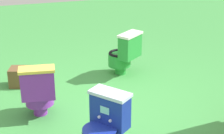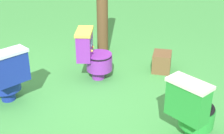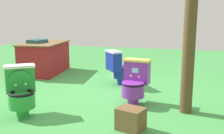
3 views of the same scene
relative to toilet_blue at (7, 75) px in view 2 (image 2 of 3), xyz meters
name	(u,v)px [view 2 (image 2 of 3)]	position (x,y,z in m)	size (l,w,h in m)	color
ground	(73,104)	(-0.78, 0.13, -0.37)	(14.00, 14.00, 0.00)	#429947
toilet_blue	(7,75)	(0.00, 0.00, 0.00)	(0.62, 0.64, 0.73)	#192D9E
toilet_green	(193,109)	(-2.03, 0.92, 0.00)	(0.63, 0.62, 0.73)	green
toilet_purple	(93,55)	(-1.06, -0.56, 0.00)	(0.54, 0.46, 0.73)	purple
wooden_post	(102,2)	(-1.25, -1.38, 0.54)	(0.18, 0.18, 1.82)	brown
small_crate	(162,62)	(-2.10, -0.72, -0.23)	(0.33, 0.27, 0.29)	brown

